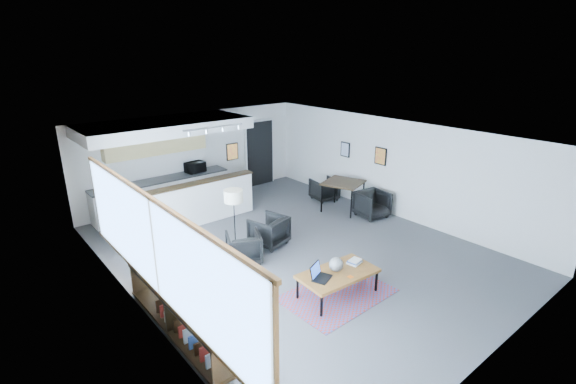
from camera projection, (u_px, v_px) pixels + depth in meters
room at (293, 196)px, 9.03m from camera, size 7.02×9.02×2.62m
window at (155, 251)px, 6.23m from camera, size 0.10×5.95×1.66m
console at (176, 315)px, 6.59m from camera, size 0.35×3.00×0.80m
kitchenette at (167, 166)px, 10.98m from camera, size 4.20×1.96×2.60m
doorway at (259, 153)px, 13.70m from camera, size 1.10×0.12×2.15m
track_light at (214, 128)px, 9.87m from camera, size 1.60×0.07×0.15m
wall_art_lower at (381, 156)px, 11.33m from camera, size 0.03×0.38×0.48m
wall_art_upper at (345, 149)px, 12.29m from camera, size 0.03×0.34×0.44m
kilim_rug at (337, 294)px, 7.73m from camera, size 2.02×1.41×0.01m
coffee_table at (338, 274)px, 7.58m from camera, size 1.50×0.87×0.48m
laptop at (319, 274)px, 7.36m from camera, size 0.45×0.42×0.26m
ceramic_pot at (336, 264)px, 7.57m from camera, size 0.26×0.26×0.26m
book_stack at (355, 261)px, 7.88m from camera, size 0.30×0.26×0.08m
coaster at (350, 277)px, 7.41m from camera, size 0.10×0.10×0.01m
armchair_left at (244, 246)px, 8.84m from camera, size 0.90×0.88×0.71m
armchair_right at (269, 229)px, 9.59m from camera, size 0.88×0.85×0.76m
floor_lamp at (233, 198)px, 9.01m from camera, size 0.50×0.50×1.45m
dining_table at (343, 184)px, 11.53m from camera, size 1.26×1.26×0.84m
dining_chair_near at (372, 205)px, 11.21m from camera, size 0.72×0.68×0.66m
dining_chair_far at (324, 190)px, 12.50m from camera, size 0.68×0.65×0.61m
microwave at (195, 166)px, 12.00m from camera, size 0.57×0.36×0.36m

